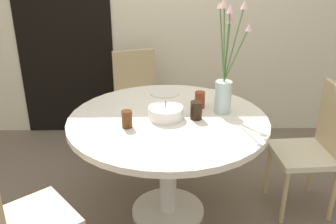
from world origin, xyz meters
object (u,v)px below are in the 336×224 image
(side_plate, at_px, (165,93))
(chair_left_flank, at_px, (14,214))
(drink_glass_2, at_px, (200,100))
(birthday_cake, at_px, (166,113))
(drink_glass_0, at_px, (127,119))
(chair_right_flank, at_px, (137,96))
(chair_far_back, at_px, (316,143))
(flower_vase, at_px, (225,79))
(drink_glass_1, at_px, (196,110))

(side_plate, bearing_deg, chair_left_flank, -124.73)
(drink_glass_2, bearing_deg, birthday_cake, -143.14)
(side_plate, distance_m, drink_glass_0, 0.62)
(chair_right_flank, xyz_separation_m, drink_glass_0, (0.01, -1.11, 0.28))
(chair_far_back, xyz_separation_m, drink_glass_0, (-1.26, -0.20, 0.28))
(chair_left_flank, distance_m, birthday_cake, 1.03)
(chair_far_back, relative_size, drink_glass_0, 8.58)
(flower_vase, xyz_separation_m, drink_glass_0, (-0.61, -0.22, -0.17))
(flower_vase, bearing_deg, chair_right_flank, 125.06)
(drink_glass_0, bearing_deg, flower_vase, 19.96)
(flower_vase, xyz_separation_m, drink_glass_1, (-0.19, -0.11, -0.17))
(flower_vase, bearing_deg, drink_glass_2, 152.21)
(flower_vase, height_order, drink_glass_2, flower_vase)
(chair_far_back, distance_m, side_plate, 1.12)
(chair_left_flank, height_order, drink_glass_1, chair_left_flank)
(birthday_cake, bearing_deg, side_plate, 90.58)
(chair_far_back, xyz_separation_m, drink_glass_1, (-0.84, -0.08, 0.28))
(chair_left_flank, distance_m, flower_vase, 1.43)
(drink_glass_0, bearing_deg, chair_left_flank, -135.58)
(flower_vase, relative_size, drink_glass_2, 6.54)
(chair_right_flank, xyz_separation_m, drink_glass_2, (0.48, -0.81, 0.28))
(birthday_cake, height_order, drink_glass_0, birthday_cake)
(chair_right_flank, relative_size, birthday_cake, 4.15)
(side_plate, relative_size, drink_glass_2, 1.95)
(chair_right_flank, height_order, flower_vase, flower_vase)
(chair_left_flank, relative_size, drink_glass_2, 8.11)
(birthday_cake, xyz_separation_m, drink_glass_0, (-0.23, -0.13, 0.01))
(chair_left_flank, bearing_deg, flower_vase, -97.01)
(chair_far_back, distance_m, drink_glass_0, 1.31)
(chair_right_flank, xyz_separation_m, drink_glass_1, (0.44, -1.00, 0.28))
(chair_right_flank, relative_size, chair_left_flank, 1.00)
(birthday_cake, bearing_deg, chair_far_back, 4.08)
(drink_glass_0, distance_m, drink_glass_2, 0.55)
(flower_vase, bearing_deg, chair_far_back, -1.97)
(chair_right_flank, height_order, side_plate, chair_right_flank)
(flower_vase, distance_m, side_plate, 0.57)
(birthday_cake, distance_m, side_plate, 0.45)
(chair_left_flank, distance_m, side_plate, 1.35)
(chair_far_back, xyz_separation_m, birthday_cake, (-1.03, -0.07, 0.26))
(chair_far_back, relative_size, birthday_cake, 4.15)
(chair_right_flank, height_order, drink_glass_1, chair_right_flank)
(chair_far_back, xyz_separation_m, flower_vase, (-0.65, 0.02, 0.45))
(chair_left_flank, height_order, drink_glass_2, chair_left_flank)
(chair_left_flank, bearing_deg, chair_far_back, -108.12)
(chair_right_flank, relative_size, drink_glass_0, 8.58)
(chair_right_flank, relative_size, chair_far_back, 1.00)
(side_plate, relative_size, drink_glass_1, 1.90)
(birthday_cake, relative_size, drink_glass_1, 1.91)
(drink_glass_0, relative_size, drink_glass_1, 0.92)
(chair_right_flank, height_order, chair_left_flank, same)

